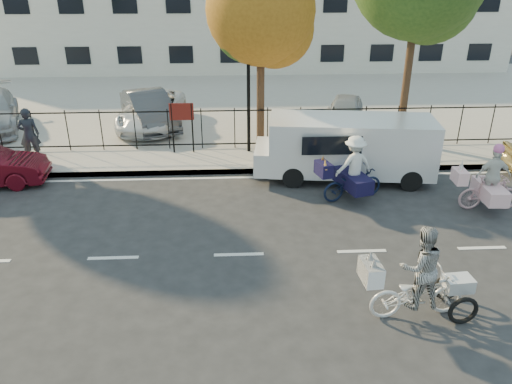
{
  "coord_description": "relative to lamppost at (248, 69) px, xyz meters",
  "views": [
    {
      "loc": [
        -0.1,
        -10.27,
        6.44
      ],
      "look_at": [
        0.48,
        1.2,
        1.1
      ],
      "focal_mm": 35.0,
      "sensor_mm": 36.0,
      "label": 1
    }
  ],
  "objects": [
    {
      "name": "ground",
      "position": [
        -0.5,
        -6.8,
        -3.11
      ],
      "size": [
        120.0,
        120.0,
        0.0
      ],
      "primitive_type": "plane",
      "color": "#333334"
    },
    {
      "name": "road_markings",
      "position": [
        -0.5,
        -6.8,
        -3.11
      ],
      "size": [
        60.0,
        9.52,
        0.01
      ],
      "primitive_type": null,
      "color": "silver",
      "rests_on": "ground"
    },
    {
      "name": "curb",
      "position": [
        -0.5,
        -1.75,
        -3.04
      ],
      "size": [
        60.0,
        0.1,
        0.15
      ],
      "primitive_type": "cube",
      "color": "#A8A399",
      "rests_on": "ground"
    },
    {
      "name": "sidewalk",
      "position": [
        -0.5,
        -0.7,
        -3.04
      ],
      "size": [
        60.0,
        2.2,
        0.15
      ],
      "primitive_type": "cube",
      "color": "#A8A399",
      "rests_on": "ground"
    },
    {
      "name": "parking_lot",
      "position": [
        -0.5,
        8.2,
        -3.04
      ],
      "size": [
        60.0,
        15.6,
        0.15
      ],
      "primitive_type": "cube",
      "color": "#A8A399",
      "rests_on": "ground"
    },
    {
      "name": "iron_fence",
      "position": [
        -0.5,
        0.4,
        -2.21
      ],
      "size": [
        58.0,
        0.06,
        1.5
      ],
      "primitive_type": null,
      "color": "black",
      "rests_on": "sidewalk"
    },
    {
      "name": "building",
      "position": [
        -0.5,
        18.2,
        -0.11
      ],
      "size": [
        34.0,
        10.0,
        6.0
      ],
      "primitive_type": "cube",
      "color": "silver",
      "rests_on": "ground"
    },
    {
      "name": "lamppost",
      "position": [
        0.0,
        0.0,
        0.0
      ],
      "size": [
        0.36,
        0.36,
        4.33
      ],
      "color": "black",
      "rests_on": "sidewalk"
    },
    {
      "name": "street_sign",
      "position": [
        -2.35,
        0.0,
        -1.7
      ],
      "size": [
        0.85,
        0.06,
        1.8
      ],
      "color": "black",
      "rests_on": "sidewalk"
    },
    {
      "name": "zebra_trike",
      "position": [
        2.96,
        -9.21,
        -2.35
      ],
      "size": [
        2.32,
        0.93,
        1.99
      ],
      "rotation": [
        0.0,
        0.0,
        1.65
      ],
      "color": "white",
      "rests_on": "ground"
    },
    {
      "name": "unicorn_bike",
      "position": [
        6.56,
        -4.73,
        -2.38
      ],
      "size": [
        1.95,
        1.36,
        1.97
      ],
      "rotation": [
        0.0,
        0.0,
        1.53
      ],
      "color": "#D9A5AE",
      "rests_on": "ground"
    },
    {
      "name": "bull_bike",
      "position": [
        2.88,
        -3.86,
        -2.33
      ],
      "size": [
        2.17,
        1.53,
        1.96
      ],
      "rotation": [
        0.0,
        0.0,
        1.86
      ],
      "color": "black",
      "rests_on": "ground"
    },
    {
      "name": "white_van",
      "position": [
        3.05,
        -2.3,
        -2.01
      ],
      "size": [
        5.8,
        2.51,
        1.99
      ],
      "rotation": [
        0.0,
        0.0,
        -0.12
      ],
      "color": "white",
      "rests_on": "ground"
    },
    {
      "name": "pedestrian",
      "position": [
        -7.5,
        -0.52,
        -2.04
      ],
      "size": [
        0.76,
        0.6,
        1.84
      ],
      "primitive_type": "imported",
      "rotation": [
        0.0,
        0.0,
        3.4
      ],
      "color": "black",
      "rests_on": "sidewalk"
    },
    {
      "name": "lot_car_b",
      "position": [
        -3.88,
        3.21,
        -2.28
      ],
      "size": [
        2.52,
        5.01,
        1.36
      ],
      "primitive_type": "imported",
      "rotation": [
        0.0,
        0.0,
        -0.05
      ],
      "color": "white",
      "rests_on": "parking_lot"
    },
    {
      "name": "lot_car_c",
      "position": [
        -3.98,
        3.11,
        -2.23
      ],
      "size": [
        3.08,
        4.68,
        1.46
      ],
      "primitive_type": "imported",
      "rotation": [
        0.0,
        0.0,
        0.38
      ],
      "color": "#43464A",
      "rests_on": "parking_lot"
    },
    {
      "name": "lot_car_d",
      "position": [
        4.15,
        3.06,
        -2.37
      ],
      "size": [
        2.34,
        3.75,
        1.19
      ],
      "primitive_type": "imported",
      "rotation": [
        0.0,
        0.0,
        -0.29
      ],
      "color": "#9C9FA3",
      "rests_on": "parking_lot"
    },
    {
      "name": "tree_mid",
      "position": [
        0.59,
        0.64,
        1.65
      ],
      "size": [
        3.72,
        3.71,
        6.8
      ],
      "color": "#442D1D",
      "rests_on": "ground"
    }
  ]
}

